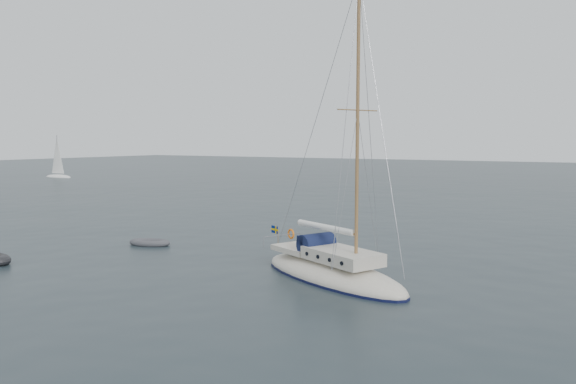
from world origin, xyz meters
The scene contains 4 objects.
ground centered at (0.00, 0.00, 0.00)m, with size 300.00×300.00×0.00m, color black.
sailboat centered at (3.52, -0.47, 1.02)m, with size 9.49×2.84×13.51m.
dinghy centered at (-9.48, 1.44, 0.16)m, with size 2.56×1.16×0.37m.
distant_yacht_a centered at (-65.99, 38.33, 3.20)m, with size 5.66×3.02×7.49m.
Camera 1 is at (14.34, -22.91, 6.28)m, focal length 35.00 mm.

